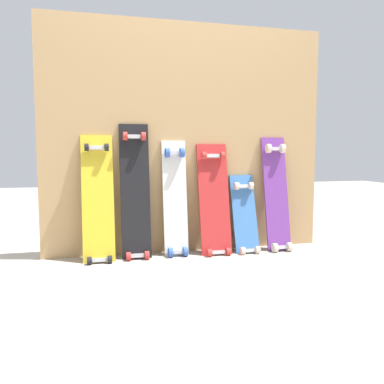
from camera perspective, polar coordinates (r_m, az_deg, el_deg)
The scene contains 8 objects.
ground_plane at distance 2.96m, azimuth -0.34°, elevation -8.42°, with size 12.00×12.00×0.00m, color #A89E8E.
plywood_wall_panel at distance 2.94m, azimuth -0.68°, elevation 7.44°, with size 2.04×0.04×1.62m, color tan.
skateboard_yellow at distance 2.76m, azimuth -13.03°, elevation -1.57°, with size 0.21×0.23×0.90m.
skateboard_black at distance 2.79m, azimuth -7.93°, elevation -0.55°, with size 0.20×0.20×0.98m.
skateboard_white at distance 2.85m, azimuth -2.36°, elevation -1.45°, with size 0.17×0.19×0.86m.
skateboard_red at distance 2.89m, azimuth 3.16°, elevation -1.66°, with size 0.22×0.23×0.85m.
skateboard_blue at distance 2.98m, azimuth 7.44°, elevation -3.68°, with size 0.18×0.24×0.62m.
skateboard_purple at distance 3.07m, azimuth 11.76°, elevation -0.80°, with size 0.18×0.24×0.89m.
Camera 1 is at (-0.70, -2.79, 0.72)m, focal length 38.09 mm.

